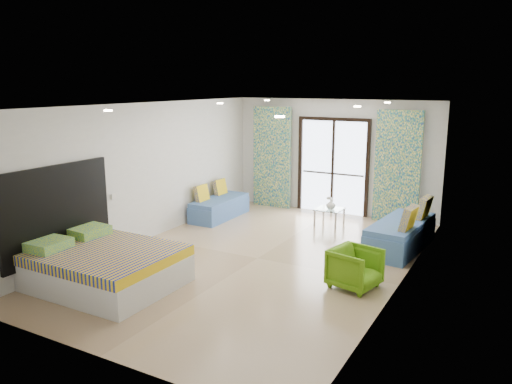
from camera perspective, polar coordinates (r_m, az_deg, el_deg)
The scene contains 24 objects.
floor at distance 8.98m, azimuth 0.18°, elevation -7.58°, with size 5.00×7.50×0.01m, color #9E7F5E, non-canonical shape.
ceiling at distance 8.45m, azimuth 0.19°, elevation 9.89°, with size 5.00×7.50×0.01m, color silver, non-canonical shape.
wall_back at distance 11.99m, azimuth 8.86°, elevation 4.00°, with size 5.00×0.01×2.70m, color silver, non-canonical shape.
wall_front at distance 5.73m, azimuth -18.29°, elevation -5.71°, with size 5.00×0.01×2.70m, color silver, non-canonical shape.
wall_left at distance 10.04m, azimuth -12.43°, elevation 2.24°, with size 0.01×7.50×2.70m, color silver, non-canonical shape.
wall_right at distance 7.76m, azimuth 16.59°, elevation -0.93°, with size 0.01×7.50×2.70m, color silver, non-canonical shape.
balcony_door at distance 11.98m, azimuth 8.80°, elevation 3.54°, with size 1.76×0.08×2.28m.
balcony_rail at distance 12.04m, azimuth 8.77°, elevation 2.10°, with size 1.52×0.03×0.04m, color #595451.
curtain_left at distance 12.46m, azimuth 1.84°, elevation 3.98°, with size 1.00×0.10×2.50m, color white.
curtain_right at distance 11.40m, azimuth 15.86°, elevation 2.73°, with size 1.00×0.10×2.50m, color white.
downlight_a at distance 7.69m, azimuth -16.55°, elevation 8.92°, with size 0.12×0.12×0.02m, color #FFE0B2.
downlight_b at distance 6.04m, azimuth 2.73°, elevation 8.60°, with size 0.12×0.12×0.02m, color #FFE0B2.
downlight_c at distance 10.03m, azimuth -4.14°, elevation 10.08°, with size 0.12×0.12×0.02m, color #FFE0B2.
downlight_d at distance 8.82m, azimuth 11.51°, elevation 9.56°, with size 0.12×0.12×0.02m, color #FFE0B2.
downlight_e at distance 11.76m, azimuth 1.26°, elevation 10.44°, with size 0.12×0.12×0.02m, color #FFE0B2.
downlight_f at distance 10.75m, azimuth 14.80°, elevation 9.86°, with size 0.12×0.12×0.02m, color #FFE0B2.
headboard at distance 8.59m, azimuth -21.78°, elevation -2.10°, with size 0.06×2.10×1.50m, color black.
switch_plate at distance 9.41m, azimuth -15.97°, elevation -0.49°, with size 0.02×0.10×0.10m, color silver.
bed at distance 8.09m, azimuth -16.88°, elevation -8.14°, with size 2.11×1.72×0.73m.
daybed_left at distance 11.59m, azimuth -4.24°, elevation -1.69°, with size 0.67×1.67×0.82m.
daybed_right at distance 9.75m, azimuth 16.28°, elevation -4.61°, with size 0.94×2.03×0.97m.
coffee_table at distance 11.06m, azimuth 8.41°, elevation -2.08°, with size 0.58×0.58×0.65m.
vase at distance 10.99m, azimuth 8.55°, elevation -1.41°, with size 0.21×0.22×0.21m, color white.
armchair at distance 7.80m, azimuth 11.26°, elevation -8.32°, with size 0.67×0.62×0.68m, color #569012.
Camera 1 is at (4.07, -7.40, 3.07)m, focal length 35.00 mm.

